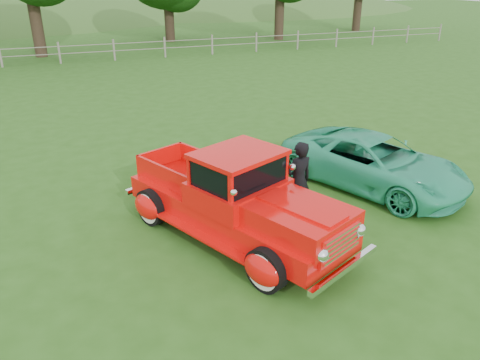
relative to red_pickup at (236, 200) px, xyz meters
name	(u,v)px	position (x,y,z in m)	size (l,w,h in m)	color
ground	(275,250)	(0.50, -0.72, -0.80)	(140.00, 140.00, 0.00)	#275316
distant_hills	(47,52)	(-3.59, 58.75, -5.34)	(116.00, 60.00, 18.00)	#305720
fence_line	(114,50)	(0.50, 21.28, -0.19)	(48.00, 0.12, 1.20)	gray
red_pickup	(236,200)	(0.00, 0.00, 0.00)	(3.65, 5.26, 1.78)	black
teal_sedan	(373,162)	(3.86, 1.04, -0.18)	(2.05, 4.44, 1.23)	#2CB383
man	(298,181)	(1.46, 0.28, 0.04)	(0.61, 0.40, 1.67)	black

